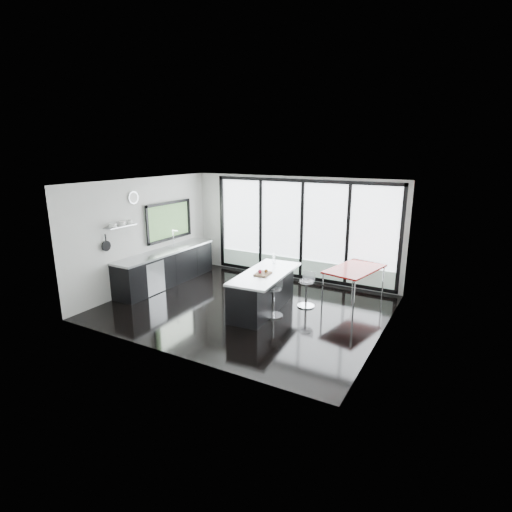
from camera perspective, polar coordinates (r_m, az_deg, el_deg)
The scene contains 11 objects.
floor at distance 9.16m, azimuth -1.48°, elevation -7.31°, with size 6.00×5.00×0.00m, color black.
ceiling at distance 8.50m, azimuth -1.60°, elevation 10.43°, with size 6.00×5.00×0.00m, color white.
wall_back at distance 10.79m, azimuth 6.44°, elevation 3.09°, with size 6.00×0.09×2.80m.
wall_front at distance 6.78m, azimuth -12.43°, elevation -3.16°, with size 6.00×0.00×2.80m, color beige.
wall_left at distance 10.69m, azimuth -14.64°, elevation 4.18°, with size 0.26×5.00×2.80m.
wall_right at distance 7.68m, azimuth 18.07°, elevation -1.43°, with size 0.00×5.00×2.80m, color beige.
counter_cabinets at distance 10.83m, azimuth -12.65°, elevation -1.54°, with size 0.69×3.24×1.36m.
island at distance 8.87m, azimuth 0.93°, elevation -4.97°, with size 1.07×2.22×1.14m.
bar_stool_near at distance 8.58m, azimuth 2.48°, elevation -6.54°, with size 0.41×0.41×0.65m, color silver.
bar_stool_far at distance 9.15m, azimuth 7.19°, elevation -5.35°, with size 0.39×0.39×0.62m, color silver.
red_table at distance 9.60m, azimuth 13.78°, elevation -4.05°, with size 0.88×1.55×0.83m, color maroon.
Camera 1 is at (4.35, -7.28, 3.46)m, focal length 28.00 mm.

